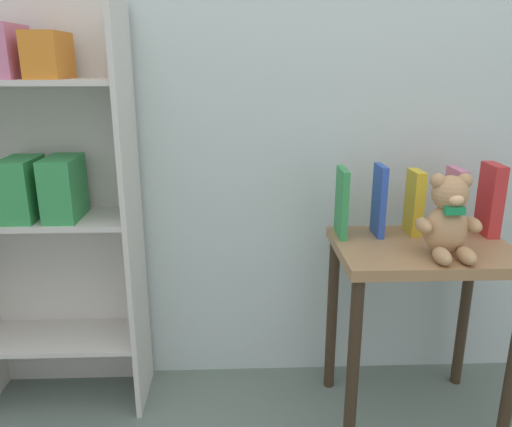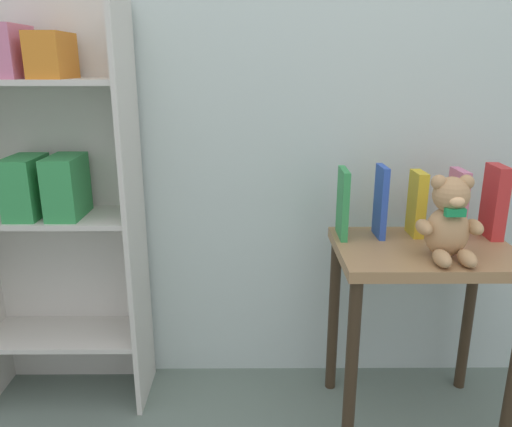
{
  "view_description": "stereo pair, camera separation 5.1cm",
  "coord_description": "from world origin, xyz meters",
  "px_view_note": "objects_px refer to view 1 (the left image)",
  "views": [
    {
      "loc": [
        -0.28,
        -0.41,
        1.23
      ],
      "look_at": [
        -0.22,
        1.16,
        0.76
      ],
      "focal_mm": 35.0,
      "sensor_mm": 36.0,
      "label": 1
    },
    {
      "loc": [
        -0.23,
        -0.41,
        1.23
      ],
      "look_at": [
        -0.22,
        1.16,
        0.76
      ],
      "focal_mm": 35.0,
      "sensor_mm": 36.0,
      "label": 2
    }
  ],
  "objects_px": {
    "book_standing_red": "(490,200)",
    "book_standing_yellow": "(414,202)",
    "teddy_bear": "(448,219)",
    "bookshelf_side": "(49,193)",
    "display_table": "(420,279)",
    "book_standing_green": "(342,202)",
    "book_standing_blue": "(379,201)",
    "book_standing_pink": "(454,202)"
  },
  "relations": [
    {
      "from": "book_standing_red",
      "to": "book_standing_yellow",
      "type": "bearing_deg",
      "value": 177.75
    },
    {
      "from": "teddy_bear",
      "to": "book_standing_red",
      "type": "bearing_deg",
      "value": 40.61
    },
    {
      "from": "bookshelf_side",
      "to": "book_standing_yellow",
      "type": "relative_size",
      "value": 6.41
    },
    {
      "from": "book_standing_red",
      "to": "display_table",
      "type": "bearing_deg",
      "value": -156.23
    },
    {
      "from": "display_table",
      "to": "book_standing_green",
      "type": "distance_m",
      "value": 0.37
    },
    {
      "from": "display_table",
      "to": "book_standing_green",
      "type": "xyz_separation_m",
      "value": [
        -0.26,
        0.11,
        0.24
      ]
    },
    {
      "from": "teddy_bear",
      "to": "book_standing_blue",
      "type": "height_order",
      "value": "teddy_bear"
    },
    {
      "from": "bookshelf_side",
      "to": "teddy_bear",
      "type": "bearing_deg",
      "value": -11.8
    },
    {
      "from": "bookshelf_side",
      "to": "teddy_bear",
      "type": "distance_m",
      "value": 1.32
    },
    {
      "from": "display_table",
      "to": "book_standing_red",
      "type": "height_order",
      "value": "book_standing_red"
    },
    {
      "from": "teddy_bear",
      "to": "book_standing_blue",
      "type": "distance_m",
      "value": 0.26
    },
    {
      "from": "bookshelf_side",
      "to": "book_standing_yellow",
      "type": "bearing_deg",
      "value": -2.56
    },
    {
      "from": "teddy_bear",
      "to": "book_standing_red",
      "type": "distance_m",
      "value": 0.3
    },
    {
      "from": "teddy_bear",
      "to": "book_standing_pink",
      "type": "bearing_deg",
      "value": 62.71
    },
    {
      "from": "display_table",
      "to": "book_standing_yellow",
      "type": "relative_size",
      "value": 2.94
    },
    {
      "from": "bookshelf_side",
      "to": "display_table",
      "type": "relative_size",
      "value": 2.18
    },
    {
      "from": "book_standing_blue",
      "to": "book_standing_yellow",
      "type": "relative_size",
      "value": 1.1
    },
    {
      "from": "teddy_bear",
      "to": "book_standing_red",
      "type": "relative_size",
      "value": 1.04
    },
    {
      "from": "bookshelf_side",
      "to": "display_table",
      "type": "height_order",
      "value": "bookshelf_side"
    },
    {
      "from": "book_standing_green",
      "to": "book_standing_pink",
      "type": "bearing_deg",
      "value": -0.19
    },
    {
      "from": "bookshelf_side",
      "to": "book_standing_yellow",
      "type": "distance_m",
      "value": 1.27
    },
    {
      "from": "book_standing_pink",
      "to": "book_standing_red",
      "type": "xyz_separation_m",
      "value": [
        0.13,
        0.0,
        0.01
      ]
    },
    {
      "from": "display_table",
      "to": "book_standing_pink",
      "type": "relative_size",
      "value": 2.8
    },
    {
      "from": "book_standing_red",
      "to": "book_standing_green",
      "type": "bearing_deg",
      "value": -178.53
    },
    {
      "from": "book_standing_blue",
      "to": "book_standing_yellow",
      "type": "xyz_separation_m",
      "value": [
        0.13,
        0.01,
        -0.01
      ]
    },
    {
      "from": "display_table",
      "to": "teddy_bear",
      "type": "xyz_separation_m",
      "value": [
        0.03,
        -0.09,
        0.24
      ]
    },
    {
      "from": "book_standing_green",
      "to": "book_standing_red",
      "type": "xyz_separation_m",
      "value": [
        0.51,
        -0.01,
        0.01
      ]
    },
    {
      "from": "book_standing_blue",
      "to": "book_standing_red",
      "type": "xyz_separation_m",
      "value": [
        0.39,
        -0.01,
        0.0
      ]
    },
    {
      "from": "book_standing_green",
      "to": "book_standing_blue",
      "type": "height_order",
      "value": "book_standing_blue"
    },
    {
      "from": "book_standing_green",
      "to": "book_standing_pink",
      "type": "relative_size",
      "value": 1.0
    },
    {
      "from": "book_standing_blue",
      "to": "book_standing_yellow",
      "type": "distance_m",
      "value": 0.13
    },
    {
      "from": "teddy_bear",
      "to": "book_standing_red",
      "type": "xyz_separation_m",
      "value": [
        0.23,
        0.19,
        0.01
      ]
    },
    {
      "from": "book_standing_green",
      "to": "book_standing_yellow",
      "type": "xyz_separation_m",
      "value": [
        0.26,
        0.01,
        -0.01
      ]
    },
    {
      "from": "book_standing_green",
      "to": "book_standing_yellow",
      "type": "relative_size",
      "value": 1.05
    },
    {
      "from": "bookshelf_side",
      "to": "book_standing_blue",
      "type": "xyz_separation_m",
      "value": [
        1.14,
        -0.07,
        -0.02
      ]
    },
    {
      "from": "bookshelf_side",
      "to": "teddy_bear",
      "type": "relative_size",
      "value": 5.56
    },
    {
      "from": "book_standing_green",
      "to": "book_standing_pink",
      "type": "distance_m",
      "value": 0.39
    },
    {
      "from": "book_standing_yellow",
      "to": "book_standing_pink",
      "type": "height_order",
      "value": "book_standing_pink"
    },
    {
      "from": "display_table",
      "to": "book_standing_green",
      "type": "bearing_deg",
      "value": 157.25
    },
    {
      "from": "bookshelf_side",
      "to": "book_standing_red",
      "type": "height_order",
      "value": "bookshelf_side"
    },
    {
      "from": "book_standing_blue",
      "to": "teddy_bear",
      "type": "bearing_deg",
      "value": -52.43
    },
    {
      "from": "book_standing_blue",
      "to": "book_standing_pink",
      "type": "relative_size",
      "value": 1.05
    }
  ]
}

